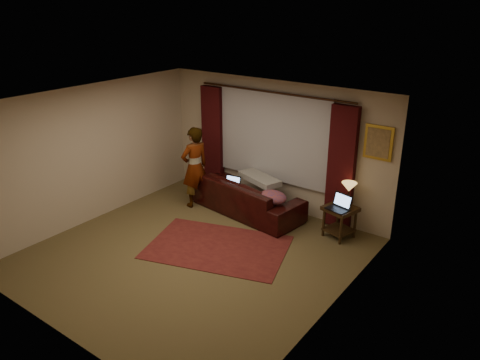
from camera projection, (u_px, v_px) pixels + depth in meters
name	position (u px, v px, depth m)	size (l,w,h in m)	color
floor	(193.00, 255.00, 7.91)	(5.00, 5.00, 0.01)	brown
ceiling	(187.00, 103.00, 6.95)	(5.00, 5.00, 0.02)	silver
wall_back	(275.00, 145.00, 9.31)	(5.00, 0.02, 2.60)	#BBAA92
wall_front	(50.00, 247.00, 5.56)	(5.00, 0.02, 2.60)	#BBAA92
wall_left	(91.00, 154.00, 8.81)	(0.02, 5.00, 2.60)	#BBAA92
wall_right	(334.00, 226.00, 6.06)	(0.02, 5.00, 2.60)	#BBAA92
sheer_curtain	(273.00, 137.00, 9.19)	(2.50, 0.05, 1.80)	#A6A6AE
drape_left	(213.00, 140.00, 10.09)	(0.50, 0.14, 2.30)	#35090B
drape_right	(341.00, 168.00, 8.44)	(0.50, 0.14, 2.30)	#35090B
curtain_rod	(273.00, 92.00, 8.82)	(0.04, 0.04, 3.40)	black
picture_frame	(379.00, 143.00, 7.96)	(0.50, 0.04, 0.60)	gold
sofa	(247.00, 191.00, 9.28)	(2.35, 1.01, 0.95)	black
throw_blanket	(260.00, 166.00, 9.17)	(0.95, 0.38, 0.11)	gray
clothing_pile	(273.00, 197.00, 8.69)	(0.54, 0.42, 0.23)	brown
laptop_sofa	(231.00, 184.00, 9.31)	(0.33, 0.36, 0.24)	black
area_rug	(218.00, 247.00, 8.14)	(2.36, 1.58, 0.01)	maroon
end_table	(339.00, 222.00, 8.40)	(0.51, 0.51, 0.59)	black
tiffany_lamp	(348.00, 194.00, 8.28)	(0.27, 0.27, 0.44)	olive
laptop_table	(338.00, 203.00, 8.14)	(0.37, 0.40, 0.27)	black
person	(195.00, 167.00, 9.47)	(0.49, 0.49, 1.68)	gray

